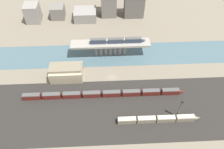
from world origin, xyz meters
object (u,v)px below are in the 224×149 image
(train_on_bridge, at_px, (118,41))
(train_yard_mid, at_px, (104,94))
(train_yard_near, at_px, (158,119))
(signal_tower, at_px, (179,109))
(warehouse_building, at_px, (66,72))

(train_on_bridge, distance_m, train_yard_mid, 38.37)
(train_on_bridge, relative_size, train_yard_near, 0.83)
(train_yard_near, bearing_deg, train_yard_mid, 148.12)
(train_yard_mid, distance_m, signal_tower, 43.15)
(train_yard_near, distance_m, signal_tower, 12.36)
(train_yard_mid, distance_m, warehouse_building, 28.20)
(train_yard_near, relative_size, warehouse_building, 2.25)
(train_on_bridge, relative_size, train_yard_mid, 0.39)
(train_on_bridge, bearing_deg, signal_tower, -59.92)
(signal_tower, bearing_deg, train_yard_mid, 158.52)
(train_yard_mid, bearing_deg, train_on_bridge, 73.86)
(train_on_bridge, relative_size, warehouse_building, 1.86)
(train_on_bridge, distance_m, signal_tower, 59.30)
(signal_tower, bearing_deg, train_on_bridge, 120.08)
(train_on_bridge, xyz_separation_m, train_yard_mid, (-10.25, -35.42, -10.62))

